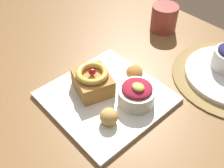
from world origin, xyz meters
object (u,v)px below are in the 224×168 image
cake_slice (93,81)px  coffee_mug (164,18)px  berry_ramekin (137,94)px  front_plate (106,97)px  fritter_front (134,73)px  fritter_middle (109,117)px

cake_slice → coffee_mug: (-0.08, 0.37, 0.00)m
berry_ramekin → coffee_mug: size_ratio=1.05×
front_plate → fritter_front: (0.00, 0.10, 0.03)m
fritter_front → fritter_middle: bearing=-66.2°
front_plate → coffee_mug: bearing=107.6°
berry_ramekin → cake_slice: bearing=-154.0°
berry_ramekin → fritter_middle: 0.09m
fritter_front → coffee_mug: (-0.12, 0.26, 0.01)m
berry_ramekin → coffee_mug: (-0.18, 0.32, 0.00)m
front_plate → berry_ramekin: size_ratio=3.05×
cake_slice → fritter_front: bearing=69.9°
fritter_front → coffee_mug: 0.29m
front_plate → cake_slice: (-0.04, -0.01, 0.04)m
front_plate → cake_slice: size_ratio=2.36×
berry_ramekin → fritter_middle: (0.00, -0.09, -0.01)m
front_plate → fritter_middle: bearing=-37.0°
front_plate → fritter_front: bearing=89.4°
fritter_front → coffee_mug: bearing=114.0°
front_plate → cake_slice: 0.06m
berry_ramekin → coffee_mug: bearing=119.4°
front_plate → coffee_mug: size_ratio=3.19×
cake_slice → berry_ramekin: 0.12m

